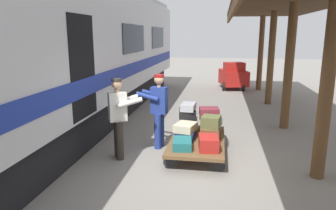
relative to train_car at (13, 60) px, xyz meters
name	(u,v)px	position (x,y,z in m)	size (l,w,h in m)	color
ground_plane	(194,168)	(-3.70, 0.00, -2.06)	(60.00, 60.00, 0.00)	gray
train_car	(13,60)	(0.00, 0.00, 0.00)	(3.02, 21.27, 4.00)	#B7BABF
luggage_cart	(197,141)	(-3.70, -0.77, -1.77)	(1.20, 2.14, 0.34)	brown
suitcase_red_plastic	(209,143)	(-3.96, -0.19, -1.59)	(0.38, 0.51, 0.27)	#AD231E
suitcase_teal_softside	(182,144)	(-3.43, -0.19, -1.63)	(0.37, 0.54, 0.17)	#1E666B
suitcase_tan_vintage	(188,125)	(-3.43, -1.36, -1.58)	(0.39, 0.64, 0.27)	tan
suitcase_navy_fabric	(185,135)	(-3.43, -0.77, -1.63)	(0.41, 0.50, 0.18)	navy
suitcase_brown_leather	(210,134)	(-3.96, -0.77, -1.58)	(0.40, 0.46, 0.28)	brown
suitcase_maroon_trunk	(210,127)	(-3.96, -1.36, -1.60)	(0.36, 0.50, 0.24)	maroon
suitcase_olive_duffel	(211,122)	(-3.98, -0.78, -1.31)	(0.38, 0.40, 0.25)	brown
suitcase_black_hardshell	(187,115)	(-3.41, -1.33, -1.32)	(0.37, 0.53, 0.25)	black
suitcase_gray_aluminum	(188,107)	(-3.44, -1.29, -1.12)	(0.31, 0.51, 0.15)	#9EA0A5
suitcase_slate_roller	(211,119)	(-3.95, -1.35, -1.40)	(0.43, 0.51, 0.17)	#4C515B
suitcase_burgundy_valise	(209,112)	(-3.92, -1.31, -1.23)	(0.44, 0.39, 0.18)	maroon
suitcase_cream_canvas	(186,127)	(-3.43, -0.77, -1.46)	(0.40, 0.51, 0.17)	beige
porter_in_overalls	(158,108)	(-2.77, -1.07, -1.14)	(0.71, 0.50, 1.70)	navy
porter_by_door	(119,116)	(-2.09, -0.30, -1.14)	(0.74, 0.63, 1.70)	#332D28
baggage_tug	(233,76)	(-4.77, -9.51, -1.43)	(1.44, 1.90, 1.30)	#B21E19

